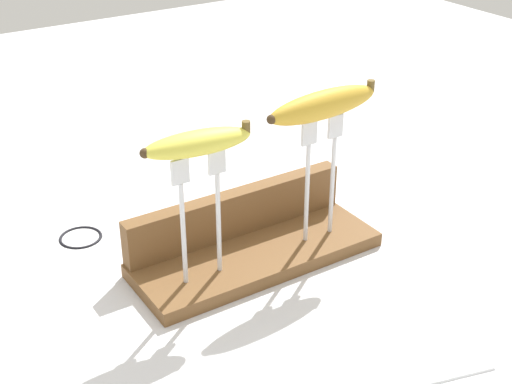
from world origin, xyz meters
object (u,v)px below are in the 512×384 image
object	(u,v)px
banana_raised_right	(324,105)
wire_coil	(80,236)
fork_stand_left	(200,206)
fork_stand_right	(321,168)
banana_raised_left	(198,143)

from	to	relation	value
banana_raised_right	wire_coil	bearing A→B (deg)	143.30
fork_stand_left	fork_stand_right	xyz separation A→B (m)	(0.21, 0.00, 0.00)
fork_stand_right	banana_raised_left	bearing A→B (deg)	180.00
banana_raised_left	banana_raised_right	xyz separation A→B (m)	(0.21, -0.00, 0.01)
fork_stand_right	banana_raised_left	distance (m)	0.23
fork_stand_right	banana_raised_right	size ratio (longest dim) A/B	0.99
banana_raised_left	wire_coil	distance (m)	0.35
fork_stand_right	fork_stand_left	bearing A→B (deg)	180.00
banana_raised_left	wire_coil	world-z (taller)	banana_raised_left
fork_stand_left	banana_raised_right	xyz separation A→B (m)	(0.21, -0.00, 0.11)
banana_raised_left	wire_coil	bearing A→B (deg)	113.84
fork_stand_right	banana_raised_right	world-z (taller)	banana_raised_right
fork_stand_left	banana_raised_left	bearing A→B (deg)	173.71
fork_stand_left	wire_coil	size ratio (longest dim) A/B	2.77
banana_raised_left	fork_stand_right	bearing A→B (deg)	-0.00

